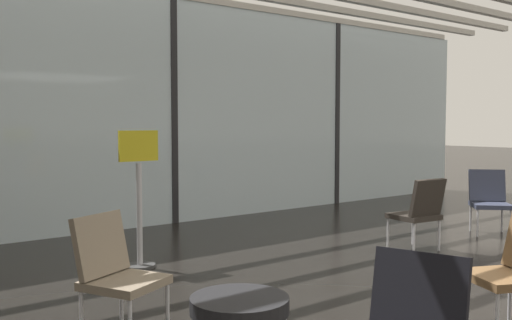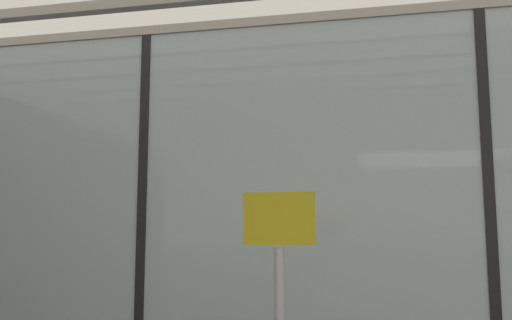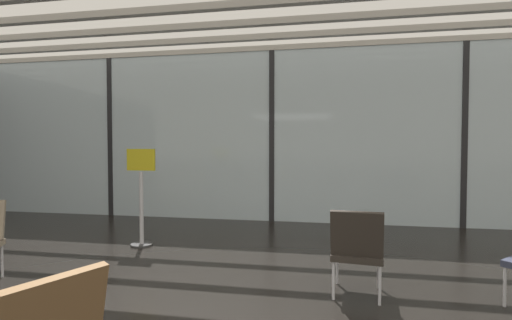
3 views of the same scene
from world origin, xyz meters
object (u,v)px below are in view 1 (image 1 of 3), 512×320
lounge_chair_4 (115,268)px  info_sign (139,203)px  parked_airplane (28,103)px  lounge_chair_3 (419,210)px  lounge_chair_2 (489,198)px

lounge_chair_4 → info_sign: info_sign is taller
parked_airplane → lounge_chair_3: 9.94m
parked_airplane → lounge_chair_2: 10.26m
parked_airplane → info_sign: parked_airplane is taller
lounge_chair_2 → lounge_chair_4: bearing=-129.2°
parked_airplane → lounge_chair_3: size_ratio=16.68×
parked_airplane → lounge_chair_3: (1.56, -9.70, -1.49)m
lounge_chair_2 → lounge_chair_3: (-1.68, -0.08, 0.00)m
lounge_chair_2 → lounge_chair_4: 5.70m
parked_airplane → info_sign: 8.58m
lounge_chair_4 → info_sign: 1.99m
parked_airplane → info_sign: size_ratio=10.08×
parked_airplane → lounge_chair_3: parked_airplane is taller
info_sign → lounge_chair_3: bearing=-24.3°
lounge_chair_3 → lounge_chair_4: bearing=12.2°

